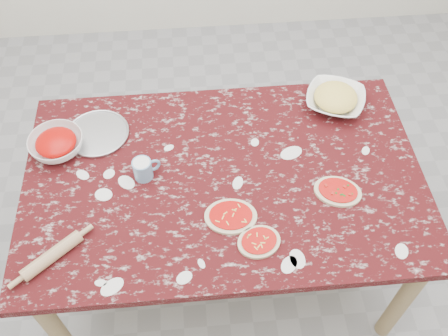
% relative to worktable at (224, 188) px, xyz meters
% --- Properties ---
extents(ground, '(4.00, 4.00, 0.00)m').
position_rel_worktable_xyz_m(ground, '(0.00, 0.00, -0.67)').
color(ground, gray).
extents(worktable, '(1.60, 1.00, 0.75)m').
position_rel_worktable_xyz_m(worktable, '(0.00, 0.00, 0.00)').
color(worktable, '#380B0D').
rests_on(worktable, ground).
extents(pizza_tray, '(0.33, 0.33, 0.01)m').
position_rel_worktable_xyz_m(pizza_tray, '(-0.52, 0.27, 0.09)').
color(pizza_tray, '#B2B2B7').
rests_on(pizza_tray, worktable).
extents(sauce_bowl, '(0.26, 0.26, 0.07)m').
position_rel_worktable_xyz_m(sauce_bowl, '(-0.67, 0.20, 0.12)').
color(sauce_bowl, white).
rests_on(sauce_bowl, worktable).
extents(cheese_bowl, '(0.34, 0.34, 0.06)m').
position_rel_worktable_xyz_m(cheese_bowl, '(0.53, 0.35, 0.11)').
color(cheese_bowl, white).
rests_on(cheese_bowl, worktable).
extents(flour_mug, '(0.11, 0.08, 0.09)m').
position_rel_worktable_xyz_m(flour_mug, '(-0.32, 0.03, 0.13)').
color(flour_mug, '#6E97BF').
rests_on(flour_mug, worktable).
extents(pizza_left, '(0.21, 0.17, 0.02)m').
position_rel_worktable_xyz_m(pizza_left, '(0.01, -0.20, 0.09)').
color(pizza_left, beige).
rests_on(pizza_left, worktable).
extents(pizza_mid, '(0.19, 0.17, 0.02)m').
position_rel_worktable_xyz_m(pizza_mid, '(0.10, -0.31, 0.09)').
color(pizza_mid, beige).
rests_on(pizza_mid, worktable).
extents(pizza_right, '(0.22, 0.20, 0.02)m').
position_rel_worktable_xyz_m(pizza_right, '(0.43, -0.12, 0.09)').
color(pizza_right, beige).
rests_on(pizza_right, worktable).
extents(rolling_pin, '(0.21, 0.18, 0.05)m').
position_rel_worktable_xyz_m(rolling_pin, '(-0.63, -0.31, 0.11)').
color(rolling_pin, tan).
rests_on(rolling_pin, worktable).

